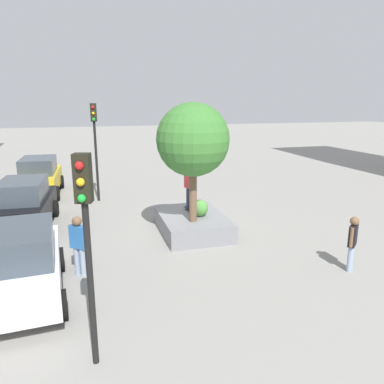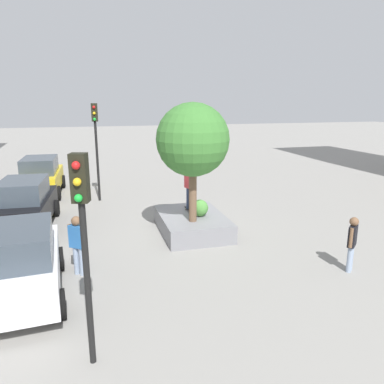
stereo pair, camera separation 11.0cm
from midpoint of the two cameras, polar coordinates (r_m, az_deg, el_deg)
name	(u,v)px [view 2 (the right image)]	position (r m, az deg, el deg)	size (l,w,h in m)	color
ground_plane	(189,232)	(14.37, -0.27, -6.12)	(120.00, 120.00, 0.00)	gray
planter_ledge	(192,223)	(14.27, 0.22, -4.83)	(3.40, 2.37, 0.68)	gray
plaza_tree	(193,140)	(12.86, 0.36, 7.92)	(2.54, 2.54, 4.19)	brown
boxwood_shrub	(200,208)	(13.96, 1.43, -2.46)	(0.63, 0.63, 0.63)	#4C8C3D
skateboard	(190,209)	(14.68, -0.13, -2.67)	(0.82, 0.29, 0.07)	black
skateboarder	(190,184)	(14.42, -0.13, 1.30)	(0.57, 0.35, 1.78)	navy
police_car	(21,262)	(10.37, -24.41, -9.77)	(4.28, 2.21, 1.94)	white
sedan_parked	(25,204)	(15.82, -23.97, -1.64)	(4.35, 2.18, 1.98)	black
taxi_cab	(41,176)	(21.10, -21.97, 2.28)	(4.40, 2.12, 2.03)	gold
traffic_light_corner	(96,136)	(18.73, -14.34, 8.34)	(0.35, 0.31, 4.77)	black
traffic_light_median	(83,225)	(6.82, -15.91, -4.92)	(0.37, 0.33, 4.06)	black
bystander_watching	(352,240)	(11.88, 23.56, -6.81)	(0.44, 0.46, 1.66)	#8C9EB7
pedestrian_crossing	(78,241)	(11.14, -16.83, -7.24)	(0.44, 0.51, 1.77)	#8C9EB7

